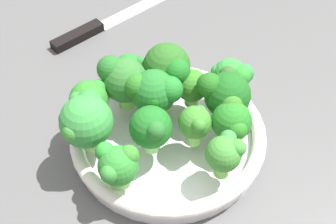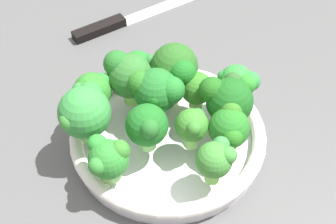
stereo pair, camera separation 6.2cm
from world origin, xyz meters
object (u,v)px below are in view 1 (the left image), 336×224
broccoli_floret_3 (152,128)px  broccoli_floret_10 (86,120)px  broccoli_floret_12 (130,70)px  broccoli_floret_13 (232,121)px  bowl (168,135)px  broccoli_floret_4 (195,123)px  broccoli_floret_2 (192,85)px  broccoli_floret_5 (154,92)px  broccoli_floret_11 (118,165)px  broccoli_floret_8 (225,153)px  broccoli_floret_9 (232,76)px  broccoli_floret_0 (122,78)px  broccoli_floret_7 (168,67)px  broccoli_floret_1 (225,94)px  knife (100,25)px  broccoli_floret_6 (88,100)px

broccoli_floret_3 → broccoli_floret_10: (7.90, -0.87, 0.92)cm
broccoli_floret_12 → broccoli_floret_13: bearing=140.2°
bowl → broccoli_floret_4: 6.78cm
broccoli_floret_2 → broccoli_floret_3: broccoli_floret_3 is taller
broccoli_floret_4 → broccoli_floret_5: 6.93cm
broccoli_floret_3 → broccoli_floret_11: (4.08, 4.76, -0.78)cm
broccoli_floret_8 → broccoli_floret_9: size_ratio=0.93×
bowl → broccoli_floret_0: size_ratio=3.26×
broccoli_floret_5 → broccoli_floret_11: size_ratio=1.35×
broccoli_floret_0 → broccoli_floret_2: bearing=178.7°
bowl → broccoli_floret_3: 7.10cm
broccoli_floret_7 → broccoli_floret_12: bearing=-12.0°
bowl → broccoli_floret_1: 9.77cm
knife → broccoli_floret_13: bearing=122.3°
bowl → broccoli_floret_5: bearing=-48.7°
broccoli_floret_0 → broccoli_floret_3: broccoli_floret_0 is taller
broccoli_floret_5 → broccoli_floret_6: size_ratio=1.18×
broccoli_floret_0 → broccoli_floret_2: broccoli_floret_0 is taller
broccoli_floret_4 → broccoli_floret_7: 10.21cm
bowl → broccoli_floret_3: bearing=58.9°
broccoli_floret_4 → broccoli_floret_5: size_ratio=0.77×
broccoli_floret_10 → broccoli_floret_12: 12.25cm
bowl → broccoli_floret_0: broccoli_floret_0 is taller
broccoli_floret_4 → broccoli_floret_10: bearing=0.5°
broccoli_floret_8 → bowl: bearing=-50.5°
broccoli_floret_7 → broccoli_floret_8: broccoli_floret_7 is taller
broccoli_floret_2 → broccoli_floret_5: size_ratio=0.74×
broccoli_floret_3 → broccoli_floret_12: size_ratio=1.28×
broccoli_floret_1 → broccoli_floret_13: (-0.40, 4.03, -0.84)cm
broccoli_floret_2 → broccoli_floret_13: 8.23cm
broccoli_floret_6 → broccoli_floret_11: bearing=111.9°
broccoli_floret_10 → broccoli_floret_3: bearing=173.7°
broccoli_floret_0 → broccoli_floret_5: size_ratio=1.06×
knife → broccoli_floret_11: bearing=97.0°
broccoli_floret_4 → broccoli_floret_5: (5.03, -4.63, 1.11)cm
broccoli_floret_0 → knife: size_ratio=0.37×
broccoli_floret_3 → knife: size_ratio=0.30×
broccoli_floret_13 → broccoli_floret_4: bearing=1.9°
broccoli_floret_7 → broccoli_floret_13: broccoli_floret_7 is taller
broccoli_floret_11 → knife: broccoli_floret_11 is taller
broccoli_floret_3 → broccoli_floret_5: broccoli_floret_5 is taller
broccoli_floret_8 → broccoli_floret_4: bearing=-58.8°
broccoli_floret_12 → broccoli_floret_9: bearing=167.5°
broccoli_floret_11 → broccoli_floret_1: bearing=-144.1°
bowl → broccoli_floret_2: size_ratio=4.69×
broccoli_floret_2 → broccoli_floret_4: broccoli_floret_4 is taller
bowl → broccoli_floret_8: (-6.32, 7.66, 5.44)cm
broccoli_floret_0 → broccoli_floret_13: 15.59cm
broccoli_floret_13 → broccoli_floret_9: bearing=-97.5°
knife → bowl: bearing=111.7°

